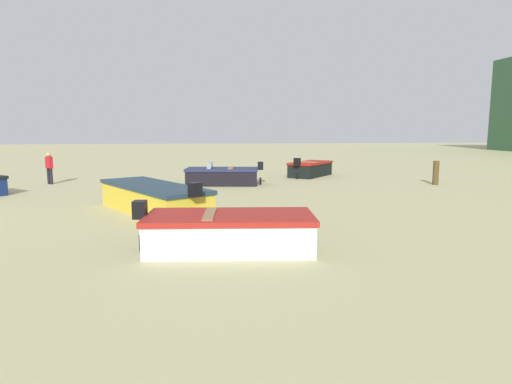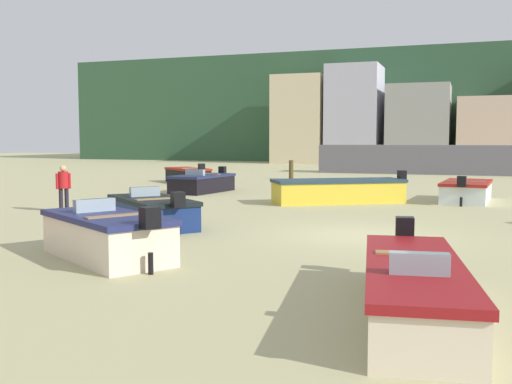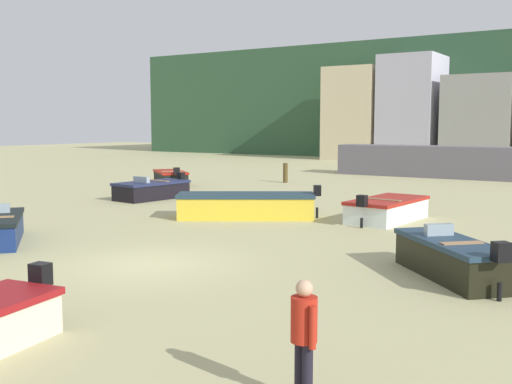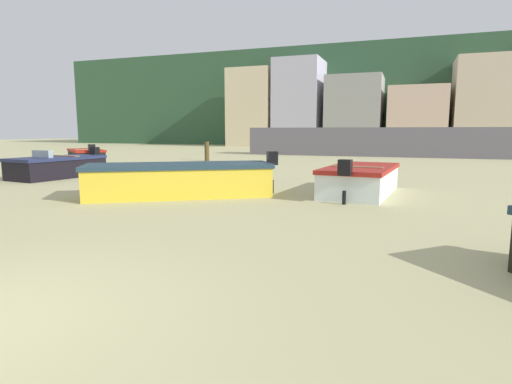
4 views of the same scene
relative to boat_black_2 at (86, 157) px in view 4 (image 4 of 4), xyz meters
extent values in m
cube|color=#2F5235|center=(12.66, 50.22, 5.76)|extent=(90.00, 32.00, 12.41)
cube|color=slate|center=(15.00, 14.22, 0.61)|extent=(20.71, 2.40, 2.12)
cube|color=beige|center=(-1.65, 30.74, 4.20)|extent=(5.38, 5.05, 9.29)
cube|color=#B8B4C7|center=(4.07, 31.18, 4.63)|extent=(5.33, 5.92, 10.15)
cube|color=#999892|center=(10.56, 31.38, 3.54)|extent=(6.07, 6.32, 7.97)
cube|color=beige|center=(17.24, 31.23, 2.85)|extent=(6.01, 6.02, 6.58)
cube|color=beige|center=(24.03, 31.17, 4.22)|extent=(6.57, 5.90, 9.33)
cube|color=black|center=(-0.02, 0.01, -0.07)|extent=(3.41, 3.14, 0.74)
cube|color=#9D1B10|center=(-0.02, 0.01, 0.36)|extent=(3.54, 3.26, 0.12)
cube|color=black|center=(1.39, -1.11, 0.54)|extent=(0.42, 0.42, 0.40)
cylinder|color=black|center=(1.39, -1.11, -0.26)|extent=(0.14, 0.14, 0.37)
cube|color=#99714B|center=(0.30, -0.24, 0.41)|extent=(0.94, 1.09, 0.08)
cube|color=black|center=(3.39, -5.39, -0.08)|extent=(2.05, 3.66, 0.72)
cube|color=#1E2548|center=(3.39, -5.39, 0.33)|extent=(2.14, 3.77, 0.12)
cube|color=black|center=(3.64, -3.48, 0.51)|extent=(0.35, 0.32, 0.40)
cylinder|color=black|center=(3.64, -3.48, -0.26)|extent=(0.11, 0.11, 0.36)
cube|color=#8C9EA8|center=(3.31, -5.99, 0.53)|extent=(0.99, 0.32, 0.28)
cube|color=#946847|center=(3.45, -4.96, 0.38)|extent=(1.40, 0.41, 0.08)
cube|color=gold|center=(10.50, -7.98, -0.03)|extent=(5.15, 4.03, 0.82)
cube|color=#213745|center=(10.50, -7.98, 0.44)|extent=(5.28, 4.15, 0.12)
cube|color=black|center=(12.81, -6.54, 0.62)|extent=(0.41, 0.42, 0.40)
cylinder|color=black|center=(12.81, -6.54, -0.24)|extent=(0.14, 0.14, 0.41)
cube|color=white|center=(15.29, -5.72, -0.09)|extent=(2.01, 3.80, 0.70)
cube|color=#A12119|center=(15.29, -5.72, 0.32)|extent=(2.10, 3.91, 0.12)
cube|color=black|center=(15.11, -7.72, 0.50)|extent=(0.34, 0.31, 0.40)
cylinder|color=black|center=(15.11, -7.72, -0.27)|extent=(0.11, 0.11, 0.35)
cube|color=#8F6947|center=(15.25, -6.17, 0.37)|extent=(1.45, 0.37, 0.08)
cylinder|color=#4B3C1D|center=(4.72, 5.26, 0.16)|extent=(0.29, 0.29, 1.20)
camera|label=1|loc=(24.68, -6.27, 2.24)|focal=29.81mm
camera|label=2|loc=(15.27, -31.16, 2.05)|focal=41.70mm
camera|label=3|loc=(23.12, -27.17, 3.11)|focal=42.68mm
camera|label=4|loc=(16.59, -18.34, 1.41)|focal=29.31mm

